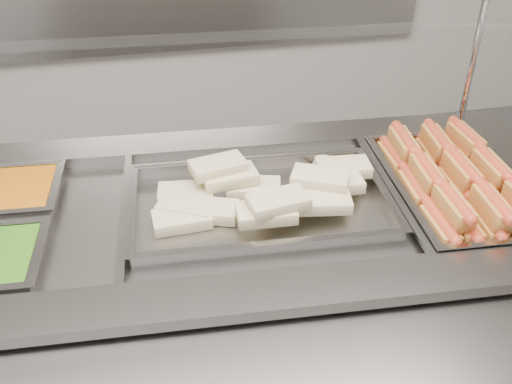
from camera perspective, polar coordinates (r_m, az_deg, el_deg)
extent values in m
cube|color=slate|center=(1.80, -1.58, -12.74)|extent=(1.81, 0.85, 0.85)
cube|color=gray|center=(1.25, 0.06, -10.26)|extent=(1.85, 0.25, 0.03)
cube|color=gray|center=(1.80, -3.14, 5.03)|extent=(1.85, 0.25, 0.03)
cube|color=black|center=(1.58, -1.76, -4.56)|extent=(1.62, 0.66, 0.02)
cube|color=gray|center=(1.60, 13.32, 0.36)|extent=(0.06, 0.56, 0.01)
cube|color=gray|center=(1.51, -13.00, -1.83)|extent=(0.06, 0.56, 0.01)
cube|color=gray|center=(1.17, 1.27, -16.96)|extent=(1.78, 0.36, 0.02)
cylinder|color=silver|center=(1.90, 20.88, 12.07)|extent=(0.02, 0.02, 0.43)
cube|color=silver|center=(1.51, -3.05, 15.30)|extent=(1.63, 0.39, 0.08)
cube|color=#A44709|center=(1.71, -23.93, -0.84)|extent=(0.29, 0.23, 0.09)
cube|color=#944C1F|center=(1.51, 17.84, -3.53)|extent=(0.06, 0.15, 0.05)
cylinder|color=#BB3921|center=(1.49, 17.99, -2.83)|extent=(0.04, 0.16, 0.03)
cube|color=#944C1F|center=(1.63, 15.51, 0.13)|extent=(0.06, 0.15, 0.05)
cylinder|color=#BB3921|center=(1.62, 15.62, 0.75)|extent=(0.04, 0.16, 0.03)
cube|color=#944C1F|center=(1.77, 13.50, 3.16)|extent=(0.06, 0.15, 0.05)
cylinder|color=#BB3921|center=(1.75, 13.60, 3.80)|extent=(0.04, 0.16, 0.03)
cube|color=#944C1F|center=(1.53, 19.90, -3.26)|extent=(0.06, 0.15, 0.05)
cylinder|color=#BB3921|center=(1.52, 20.06, -2.60)|extent=(0.04, 0.16, 0.03)
cube|color=#944C1F|center=(1.66, 17.43, 0.24)|extent=(0.07, 0.15, 0.05)
cylinder|color=#BB3921|center=(1.64, 17.57, 0.91)|extent=(0.05, 0.16, 0.03)
cube|color=#944C1F|center=(1.79, 15.33, 3.34)|extent=(0.06, 0.15, 0.05)
cylinder|color=#BB3921|center=(1.78, 15.43, 3.92)|extent=(0.04, 0.16, 0.03)
cube|color=#944C1F|center=(1.56, 21.92, -3.04)|extent=(0.07, 0.15, 0.05)
cylinder|color=#BB3921|center=(1.55, 22.09, -2.36)|extent=(0.05, 0.16, 0.03)
cube|color=#944C1F|center=(1.68, 19.35, 0.44)|extent=(0.06, 0.15, 0.05)
cylinder|color=#BB3921|center=(1.67, 19.49, 1.07)|extent=(0.04, 0.16, 0.03)
cube|color=#944C1F|center=(1.81, 17.14, 3.47)|extent=(0.06, 0.15, 0.05)
cylinder|color=#BB3921|center=(1.80, 17.25, 4.02)|extent=(0.04, 0.16, 0.03)
cube|color=#944C1F|center=(1.59, 23.86, -2.81)|extent=(0.06, 0.15, 0.05)
cylinder|color=#BB3921|center=(1.58, 24.05, -2.14)|extent=(0.04, 0.16, 0.03)
cube|color=#944C1F|center=(1.71, 21.21, 0.65)|extent=(0.07, 0.15, 0.05)
cylinder|color=#BB3921|center=(1.70, 21.35, 1.22)|extent=(0.05, 0.16, 0.03)
cube|color=#944C1F|center=(1.84, 18.90, 3.59)|extent=(0.06, 0.15, 0.05)
cylinder|color=#BB3921|center=(1.83, 19.01, 4.12)|extent=(0.04, 0.16, 0.03)
cube|color=#944C1F|center=(1.74, 22.97, 0.80)|extent=(0.06, 0.15, 0.05)
cylinder|color=#BB3921|center=(1.73, 23.12, 1.36)|extent=(0.04, 0.16, 0.03)
cube|color=#944C1F|center=(1.86, 20.57, 3.66)|extent=(0.06, 0.15, 0.05)
cylinder|color=#BB3921|center=(1.85, 20.70, 4.21)|extent=(0.04, 0.16, 0.03)
cube|color=#944C1F|center=(1.50, 19.14, -1.50)|extent=(0.06, 0.15, 0.05)
cylinder|color=#BB3921|center=(1.49, 19.29, -0.83)|extent=(0.04, 0.16, 0.03)
cube|color=#944C1F|center=(1.62, 16.64, 1.71)|extent=(0.07, 0.15, 0.05)
cylinder|color=#BB3921|center=(1.61, 16.77, 2.36)|extent=(0.05, 0.16, 0.03)
cube|color=#944C1F|center=(1.75, 14.53, 4.62)|extent=(0.07, 0.15, 0.05)
cylinder|color=#BB3921|center=(1.74, 14.63, 5.24)|extent=(0.05, 0.16, 0.03)
cube|color=#944C1F|center=(1.54, 22.53, -1.44)|extent=(0.06, 0.15, 0.05)
cylinder|color=#BB3921|center=(1.53, 22.71, -0.78)|extent=(0.04, 0.16, 0.03)
cube|color=#944C1F|center=(1.66, 19.83, 1.99)|extent=(0.06, 0.15, 0.05)
cylinder|color=#BB3921|center=(1.65, 19.97, 2.62)|extent=(0.04, 0.16, 0.03)
cube|color=#944C1F|center=(1.79, 17.60, 4.77)|extent=(0.07, 0.15, 0.05)
cylinder|color=#BB3921|center=(1.78, 17.72, 5.37)|extent=(0.05, 0.16, 0.03)
cube|color=#944C1F|center=(1.70, 22.48, 2.15)|extent=(0.06, 0.15, 0.05)
cylinder|color=#BB3921|center=(1.69, 22.64, 2.77)|extent=(0.04, 0.16, 0.03)
cube|color=#944C1F|center=(1.83, 20.17, 4.99)|extent=(0.05, 0.15, 0.05)
cylinder|color=#BB3921|center=(1.82, 20.30, 5.58)|extent=(0.03, 0.16, 0.03)
cube|color=tan|center=(1.47, -7.42, -2.74)|extent=(0.15, 0.09, 0.03)
cube|color=tan|center=(1.51, 2.46, -1.16)|extent=(0.17, 0.13, 0.03)
cube|color=tan|center=(1.67, 8.25, 2.24)|extent=(0.17, 0.15, 0.03)
cube|color=tan|center=(1.55, -7.06, -0.13)|extent=(0.16, 0.10, 0.03)
cube|color=tan|center=(1.66, 8.68, 2.01)|extent=(0.16, 0.11, 0.03)
cube|color=tan|center=(1.50, -6.96, -1.57)|extent=(0.17, 0.14, 0.03)
cube|color=tan|center=(1.49, -4.66, -1.88)|extent=(0.17, 0.13, 0.03)
cube|color=tan|center=(1.57, -0.25, 0.41)|extent=(0.16, 0.12, 0.03)
cube|color=tan|center=(1.54, 7.88, 0.87)|extent=(0.15, 0.09, 0.03)
cube|color=tan|center=(1.41, 1.04, -2.12)|extent=(0.15, 0.09, 0.03)
cube|color=tan|center=(1.55, -2.66, 1.54)|extent=(0.16, 0.10, 0.03)
cube|color=tan|center=(1.47, 6.61, -0.97)|extent=(0.16, 0.11, 0.03)
cube|color=tan|center=(1.61, 8.72, 2.42)|extent=(0.15, 0.10, 0.03)
cube|color=tan|center=(1.47, 4.11, -0.65)|extent=(0.16, 0.10, 0.03)
cube|color=tan|center=(1.41, 2.23, -0.99)|extent=(0.16, 0.11, 0.03)
cube|color=tan|center=(1.51, 6.41, 1.34)|extent=(0.17, 0.14, 0.03)
cube|color=tan|center=(1.55, -3.82, 2.58)|extent=(0.16, 0.11, 0.03)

